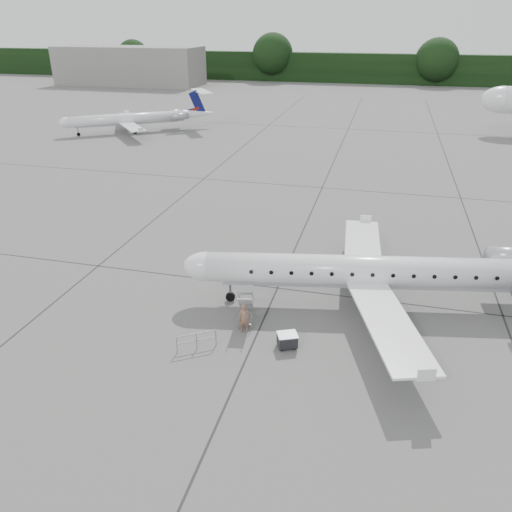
% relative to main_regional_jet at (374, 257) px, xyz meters
% --- Properties ---
extents(ground, '(320.00, 320.00, 0.00)m').
position_rel_main_regional_jet_xyz_m(ground, '(-0.73, -4.18, -3.39)').
color(ground, '#62625F').
rests_on(ground, ground).
extents(treeline, '(260.00, 4.00, 8.00)m').
position_rel_main_regional_jet_xyz_m(treeline, '(-0.73, 125.82, 0.61)').
color(treeline, black).
rests_on(treeline, ground).
extents(terminal_building, '(40.00, 14.00, 10.00)m').
position_rel_main_regional_jet_xyz_m(terminal_building, '(-70.73, 105.82, 1.61)').
color(terminal_building, gray).
rests_on(terminal_building, ground).
extents(main_regional_jet, '(29.63, 23.78, 6.79)m').
position_rel_main_regional_jet_xyz_m(main_regional_jet, '(0.00, 0.00, 0.00)').
color(main_regional_jet, white).
rests_on(main_regional_jet, ground).
extents(airstair, '(1.28, 2.45, 2.13)m').
position_rel_main_regional_jet_xyz_m(airstair, '(-7.16, -3.60, -2.33)').
color(airstair, white).
rests_on(airstair, ground).
extents(passenger, '(0.74, 0.56, 1.83)m').
position_rel_main_regional_jet_xyz_m(passenger, '(-6.91, -4.89, -2.48)').
color(passenger, '#855E48').
rests_on(passenger, ground).
extents(safety_railing, '(1.89, 1.27, 1.00)m').
position_rel_main_regional_jet_xyz_m(safety_railing, '(-9.01, -7.19, -2.89)').
color(safety_railing, gray).
rests_on(safety_railing, ground).
extents(baggage_cart, '(1.29, 1.20, 0.90)m').
position_rel_main_regional_jet_xyz_m(baggage_cart, '(-4.19, -5.78, -2.94)').
color(baggage_cart, black).
rests_on(baggage_cart, ground).
extents(bg_regional_left, '(28.53, 26.83, 6.07)m').
position_rel_main_regional_jet_xyz_m(bg_regional_left, '(-40.32, 45.42, -0.36)').
color(bg_regional_left, white).
rests_on(bg_regional_left, ground).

